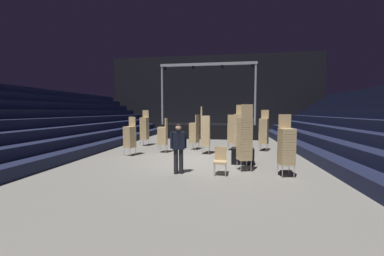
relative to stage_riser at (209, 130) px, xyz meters
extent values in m
cube|color=gray|center=(0.00, -9.43, -0.69)|extent=(22.00, 30.00, 0.10)
cube|color=black|center=(0.00, 5.57, 3.36)|extent=(22.00, 0.30, 8.00)
cube|color=#191E38|center=(-5.38, -8.43, -0.42)|extent=(0.75, 24.00, 0.45)
cube|color=#191E38|center=(-6.12, -8.43, 0.03)|extent=(0.75, 24.00, 0.45)
cube|color=#191E38|center=(-6.88, -8.43, 0.48)|extent=(0.75, 24.00, 0.45)
cube|color=#191E38|center=(-7.62, -8.43, 0.93)|extent=(0.75, 24.00, 0.45)
cube|color=#191E38|center=(-8.38, -8.43, 1.38)|extent=(0.75, 24.00, 0.45)
cube|color=#191E38|center=(-9.12, -8.43, 1.83)|extent=(0.75, 24.00, 0.45)
cube|color=#191E38|center=(-9.88, -8.43, 2.28)|extent=(0.75, 24.00, 0.45)
cube|color=#191E38|center=(5.38, -8.43, -0.42)|extent=(0.75, 24.00, 0.45)
cube|color=#191E38|center=(6.12, -8.43, 0.03)|extent=(0.75, 24.00, 0.45)
cube|color=#191E38|center=(6.88, -8.43, 0.48)|extent=(0.75, 24.00, 0.45)
cube|color=#191E38|center=(7.62, -8.43, 0.93)|extent=(0.75, 24.00, 0.45)
cube|color=black|center=(0.00, 0.03, -0.09)|extent=(7.64, 3.07, 1.11)
cylinder|color=#9EA0A8|center=(-3.57, -1.26, 2.77)|extent=(0.16, 0.16, 4.60)
cylinder|color=#9EA0A8|center=(3.57, -1.26, 2.77)|extent=(0.16, 0.16, 4.60)
cube|color=#9EA0A8|center=(0.00, -1.26, 5.07)|extent=(7.34, 0.20, 0.20)
cylinder|color=black|center=(-3.32, -1.26, 4.85)|extent=(0.18, 0.18, 0.22)
cylinder|color=black|center=(-1.11, -1.26, 4.85)|extent=(0.18, 0.18, 0.22)
cylinder|color=black|center=(1.11, -1.26, 4.85)|extent=(0.18, 0.18, 0.22)
cylinder|color=black|center=(3.32, -1.26, 4.85)|extent=(0.18, 0.18, 0.22)
cylinder|color=black|center=(-0.07, -11.23, -0.22)|extent=(0.15, 0.15, 0.85)
cylinder|color=black|center=(-0.24, -11.29, -0.22)|extent=(0.15, 0.15, 0.85)
cube|color=silver|center=(-0.13, -11.32, 0.51)|extent=(0.20, 0.16, 0.60)
cube|color=black|center=(-0.15, -11.26, 0.51)|extent=(0.45, 0.35, 0.60)
cube|color=black|center=(-0.11, -11.37, 0.58)|extent=(0.06, 0.03, 0.38)
cylinder|color=black|center=(0.07, -11.18, 0.52)|extent=(0.12, 0.12, 0.55)
cylinder|color=black|center=(-0.38, -11.34, 0.52)|extent=(0.12, 0.12, 0.55)
sphere|color=#DBAD89|center=(-0.15, -11.26, 0.95)|extent=(0.20, 0.20, 0.20)
sphere|color=black|center=(-0.15, -11.26, 1.00)|extent=(0.16, 0.16, 0.16)
cylinder|color=#B2B5BA|center=(-3.04, -8.71, -0.44)|extent=(0.02, 0.02, 0.40)
cylinder|color=#B2B5BA|center=(-3.40, -8.58, -0.44)|extent=(0.02, 0.02, 0.40)
cylinder|color=#B2B5BA|center=(-2.91, -8.35, -0.44)|extent=(0.02, 0.02, 0.40)
cylinder|color=#B2B5BA|center=(-3.26, -8.22, -0.44)|extent=(0.02, 0.02, 0.40)
cube|color=tan|center=(-3.15, -8.47, -0.20)|extent=(0.57, 0.57, 0.08)
cube|color=tan|center=(-3.15, -8.47, -0.11)|extent=(0.57, 0.57, 0.08)
cube|color=tan|center=(-3.15, -8.47, -0.03)|extent=(0.57, 0.57, 0.08)
cube|color=tan|center=(-3.15, -8.47, 0.06)|extent=(0.57, 0.57, 0.08)
cube|color=tan|center=(-3.15, -8.47, 0.14)|extent=(0.57, 0.57, 0.08)
cube|color=tan|center=(-3.15, -8.47, 0.23)|extent=(0.57, 0.57, 0.08)
cube|color=tan|center=(-3.15, -8.47, 0.31)|extent=(0.57, 0.57, 0.08)
cube|color=tan|center=(-3.15, -8.47, 0.40)|extent=(0.57, 0.57, 0.08)
cube|color=tan|center=(-3.15, -8.47, 0.48)|extent=(0.57, 0.57, 0.08)
cube|color=tan|center=(-3.15, -8.47, 0.57)|extent=(0.57, 0.57, 0.08)
cube|color=tan|center=(-3.15, -8.47, 0.65)|extent=(0.57, 0.57, 0.08)
cube|color=tan|center=(-3.15, -8.47, 0.74)|extent=(0.57, 0.57, 0.08)
cube|color=tan|center=(-3.08, -8.28, 1.01)|extent=(0.40, 0.19, 0.46)
cylinder|color=#B2B5BA|center=(3.63, -11.25, -0.44)|extent=(0.02, 0.02, 0.40)
cylinder|color=#B2B5BA|center=(3.25, -11.31, -0.44)|extent=(0.02, 0.02, 0.40)
cylinder|color=#B2B5BA|center=(3.57, -10.87, -0.44)|extent=(0.02, 0.02, 0.40)
cylinder|color=#B2B5BA|center=(3.19, -10.94, -0.44)|extent=(0.02, 0.02, 0.40)
cube|color=tan|center=(3.41, -11.09, -0.20)|extent=(0.51, 0.51, 0.08)
cube|color=tan|center=(3.41, -11.09, -0.11)|extent=(0.51, 0.51, 0.08)
cube|color=tan|center=(3.41, -11.09, -0.03)|extent=(0.51, 0.51, 0.08)
cube|color=tan|center=(3.41, -11.09, 0.06)|extent=(0.51, 0.51, 0.08)
cube|color=tan|center=(3.41, -11.09, 0.14)|extent=(0.51, 0.51, 0.08)
cube|color=tan|center=(3.41, -11.09, 0.23)|extent=(0.51, 0.51, 0.08)
cube|color=tan|center=(3.41, -11.09, 0.31)|extent=(0.51, 0.51, 0.08)
cube|color=tan|center=(3.41, -11.09, 0.40)|extent=(0.51, 0.51, 0.08)
cube|color=tan|center=(3.41, -11.09, 0.48)|extent=(0.51, 0.51, 0.08)
cube|color=tan|center=(3.41, -11.09, 0.57)|extent=(0.51, 0.51, 0.08)
cube|color=tan|center=(3.41, -11.09, 0.65)|extent=(0.51, 0.51, 0.08)
cube|color=tan|center=(3.41, -11.09, 0.74)|extent=(0.51, 0.51, 0.08)
cube|color=tan|center=(3.41, -11.09, 0.82)|extent=(0.51, 0.51, 0.08)
cube|color=tan|center=(3.41, -11.09, 0.91)|extent=(0.51, 0.51, 0.08)
cube|color=tan|center=(3.38, -10.90, 1.18)|extent=(0.41, 0.12, 0.46)
cylinder|color=#B2B5BA|center=(0.62, -7.30, -0.44)|extent=(0.02, 0.02, 0.40)
cylinder|color=#B2B5BA|center=(0.62, -7.68, -0.44)|extent=(0.02, 0.02, 0.40)
cylinder|color=#B2B5BA|center=(0.24, -7.30, -0.44)|extent=(0.02, 0.02, 0.40)
cylinder|color=#B2B5BA|center=(0.24, -7.68, -0.44)|extent=(0.02, 0.02, 0.40)
cube|color=tan|center=(0.43, -7.49, -0.20)|extent=(0.44, 0.44, 0.08)
cube|color=tan|center=(0.43, -7.49, -0.11)|extent=(0.44, 0.44, 0.08)
cube|color=tan|center=(0.43, -7.49, -0.03)|extent=(0.44, 0.44, 0.08)
cube|color=tan|center=(0.43, -7.49, 0.06)|extent=(0.44, 0.44, 0.08)
cube|color=tan|center=(0.43, -7.49, 0.14)|extent=(0.44, 0.44, 0.08)
cube|color=tan|center=(0.43, -7.49, 0.23)|extent=(0.44, 0.44, 0.08)
cube|color=tan|center=(0.43, -7.49, 0.31)|extent=(0.44, 0.44, 0.08)
cube|color=tan|center=(0.43, -7.49, 0.40)|extent=(0.44, 0.44, 0.08)
cube|color=tan|center=(0.43, -7.49, 0.48)|extent=(0.44, 0.44, 0.08)
cube|color=tan|center=(0.43, -7.49, 0.57)|extent=(0.44, 0.44, 0.08)
cube|color=tan|center=(0.43, -7.49, 0.65)|extent=(0.44, 0.44, 0.08)
cube|color=tan|center=(0.43, -7.49, 0.74)|extent=(0.44, 0.44, 0.08)
cube|color=tan|center=(0.43, -7.49, 0.82)|extent=(0.44, 0.44, 0.08)
cube|color=tan|center=(0.43, -7.49, 0.91)|extent=(0.44, 0.44, 0.08)
cube|color=tan|center=(0.43, -7.49, 0.99)|extent=(0.44, 0.44, 0.08)
cube|color=tan|center=(0.43, -7.49, 1.08)|extent=(0.44, 0.44, 0.08)
cube|color=tan|center=(0.43, -7.49, 1.16)|extent=(0.44, 0.44, 0.08)
cube|color=tan|center=(0.43, -7.49, 1.25)|extent=(0.44, 0.44, 0.08)
cube|color=tan|center=(0.23, -7.49, 1.52)|extent=(0.05, 0.41, 0.46)
cylinder|color=#B2B5BA|center=(3.57, -6.41, -0.44)|extent=(0.02, 0.02, 0.40)
cylinder|color=#B2B5BA|center=(3.21, -6.27, -0.44)|extent=(0.02, 0.02, 0.40)
cylinder|color=#B2B5BA|center=(3.71, -6.05, -0.44)|extent=(0.02, 0.02, 0.40)
cylinder|color=#B2B5BA|center=(3.35, -5.91, -0.44)|extent=(0.02, 0.02, 0.40)
cube|color=tan|center=(3.46, -6.16, -0.20)|extent=(0.57, 0.57, 0.08)
cube|color=tan|center=(3.46, -6.16, -0.11)|extent=(0.57, 0.57, 0.08)
cube|color=tan|center=(3.46, -6.16, -0.03)|extent=(0.57, 0.57, 0.08)
cube|color=tan|center=(3.46, -6.16, 0.06)|extent=(0.57, 0.57, 0.08)
cube|color=tan|center=(3.46, -6.16, 0.14)|extent=(0.57, 0.57, 0.08)
cube|color=tan|center=(3.46, -6.16, 0.23)|extent=(0.57, 0.57, 0.08)
cube|color=tan|center=(3.46, -6.16, 0.31)|extent=(0.57, 0.57, 0.08)
cube|color=tan|center=(3.46, -6.16, 0.40)|extent=(0.57, 0.57, 0.08)
cube|color=tan|center=(3.46, -6.16, 0.48)|extent=(0.57, 0.57, 0.08)
cube|color=tan|center=(3.46, -6.16, 0.57)|extent=(0.57, 0.57, 0.08)
cube|color=tan|center=(3.46, -6.16, 0.65)|extent=(0.57, 0.57, 0.08)
cube|color=tan|center=(3.46, -6.16, 0.74)|extent=(0.57, 0.57, 0.08)
cube|color=tan|center=(3.46, -6.16, 0.82)|extent=(0.57, 0.57, 0.08)
cube|color=tan|center=(3.46, -6.16, 0.91)|extent=(0.57, 0.57, 0.08)
cube|color=tan|center=(3.46, -6.16, 0.99)|extent=(0.57, 0.57, 0.08)
cube|color=tan|center=(3.46, -6.16, 1.08)|extent=(0.57, 0.57, 0.08)
cube|color=tan|center=(3.53, -5.98, 1.35)|extent=(0.39, 0.20, 0.46)
cylinder|color=#B2B5BA|center=(-0.55, -6.37, -0.44)|extent=(0.02, 0.02, 0.40)
cylinder|color=#B2B5BA|center=(-0.42, -6.02, -0.44)|extent=(0.02, 0.02, 0.40)
cylinder|color=#B2B5BA|center=(-0.20, -6.51, -0.44)|extent=(0.02, 0.02, 0.40)
cylinder|color=#B2B5BA|center=(-0.06, -6.15, -0.44)|extent=(0.02, 0.02, 0.40)
cube|color=tan|center=(-0.31, -6.26, -0.20)|extent=(0.57, 0.57, 0.08)
cube|color=tan|center=(-0.31, -6.26, -0.11)|extent=(0.57, 0.57, 0.08)
cube|color=tan|center=(-0.31, -6.26, -0.03)|extent=(0.57, 0.57, 0.08)
cube|color=tan|center=(-0.31, -6.26, 0.06)|extent=(0.57, 0.57, 0.08)
cube|color=tan|center=(-0.31, -6.26, 0.14)|extent=(0.57, 0.57, 0.08)
cube|color=tan|center=(-0.31, -6.26, 0.23)|extent=(0.57, 0.57, 0.08)
cube|color=tan|center=(-0.31, -6.26, 0.31)|extent=(0.57, 0.57, 0.08)
cube|color=tan|center=(-0.31, -6.26, 0.40)|extent=(0.57, 0.57, 0.08)
cube|color=tan|center=(-0.31, -6.26, 0.48)|extent=(0.57, 0.57, 0.08)
cube|color=tan|center=(-0.31, -6.26, 0.57)|extent=(0.57, 0.57, 0.08)
cube|color=tan|center=(-0.31, -6.26, 0.65)|extent=(0.57, 0.57, 0.08)
cube|color=tan|center=(-0.31, -6.26, 0.74)|extent=(0.57, 0.57, 0.08)
cube|color=tan|center=(-0.31, -6.26, 0.82)|extent=(0.57, 0.57, 0.08)
cube|color=tan|center=(-0.13, -6.33, 1.09)|extent=(0.19, 0.40, 0.46)
cylinder|color=#B2B5BA|center=(2.21, -7.43, -0.44)|extent=(0.02, 0.02, 0.40)
cylinder|color=#B2B5BA|center=(1.85, -7.32, -0.44)|extent=(0.02, 0.02, 0.40)
cylinder|color=#B2B5BA|center=(2.33, -7.07, -0.44)|extent=(0.02, 0.02, 0.40)
cylinder|color=#B2B5BA|center=(1.97, -6.95, -0.44)|extent=(0.02, 0.02, 0.40)
cube|color=tan|center=(2.09, -7.19, -0.20)|extent=(0.55, 0.55, 0.08)
cube|color=tan|center=(2.09, -7.19, -0.11)|extent=(0.55, 0.55, 0.08)
cube|color=tan|center=(2.09, -7.19, -0.03)|extent=(0.55, 0.55, 0.08)
cube|color=tan|center=(2.09, -7.19, 0.06)|extent=(0.55, 0.55, 0.08)
cube|color=tan|center=(2.09, -7.19, 0.14)|extent=(0.55, 0.55, 0.08)
cube|color=tan|center=(2.09, -7.19, 0.23)|extent=(0.55, 0.55, 0.08)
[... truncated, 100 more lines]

